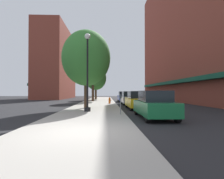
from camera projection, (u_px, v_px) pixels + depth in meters
name	position (u px, v px, depth m)	size (l,w,h in m)	color
ground_plane	(127.00, 103.00, 24.54)	(90.00, 90.00, 0.00)	#232326
sidewalk_slab	(98.00, 102.00, 25.40)	(4.80, 50.00, 0.12)	#A8A399
building_right_brick	(189.00, 23.00, 29.11)	(6.80, 40.00, 26.06)	brown
building_far_background	(57.00, 65.00, 43.12)	(6.80, 18.00, 16.73)	brown
lamppost	(87.00, 71.00, 13.21)	(0.48, 0.48, 5.90)	black
fire_hydrant	(110.00, 100.00, 22.19)	(0.33, 0.26, 0.79)	#E05614
parking_meter_near	(121.00, 102.00, 11.33)	(0.14, 0.09, 1.31)	slate
tree_near	(96.00, 78.00, 34.67)	(4.17, 4.17, 6.65)	#422D1E
tree_mid	(93.00, 70.00, 28.24)	(4.30, 4.30, 7.47)	#422D1E
tree_far	(86.00, 58.00, 16.21)	(4.47, 4.47, 7.18)	#422D1E
car_green	(154.00, 105.00, 10.52)	(1.80, 4.30, 1.66)	black
car_yellow	(137.00, 100.00, 16.17)	(1.80, 4.30, 1.66)	black
car_silver	(129.00, 98.00, 22.02)	(1.80, 4.30, 1.66)	black
car_blue	(124.00, 97.00, 28.42)	(1.80, 4.30, 1.66)	black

